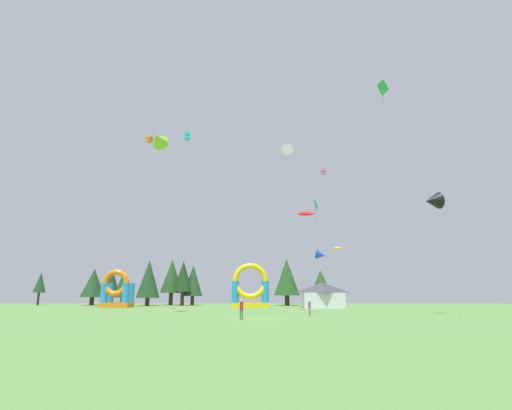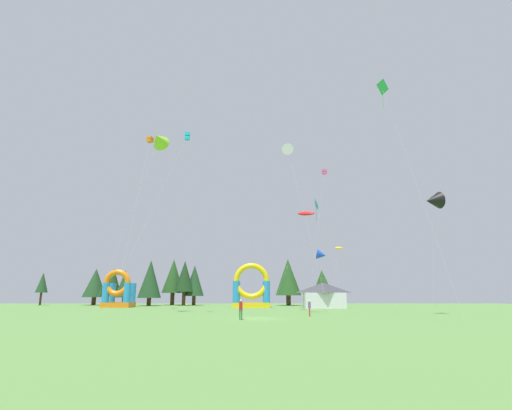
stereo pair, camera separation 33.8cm
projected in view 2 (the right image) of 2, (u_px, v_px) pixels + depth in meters
The scene contains 28 objects.
ground_plane at pixel (256, 319), 37.16m from camera, with size 120.00×120.00×0.00m, color #5B8C42.
kite_orange_box at pixel (150, 140), 59.19m from camera, with size 2.59×4.92×25.59m.
kite_red_parafoil at pixel (306, 213), 49.65m from camera, with size 5.70×4.36×12.85m.
kite_pink_box at pixel (324, 172), 70.53m from camera, with size 4.36×2.08×24.29m.
kite_blue_delta at pixel (321, 255), 64.87m from camera, with size 2.17×2.73×9.63m.
kite_teal_diamond at pixel (315, 206), 53.57m from camera, with size 5.55×2.69×14.82m.
kite_yellow_parafoil at pixel (339, 248), 68.37m from camera, with size 3.49×3.30×10.53m.
kite_lime_delta at pixel (159, 140), 49.55m from camera, with size 8.14×2.58×22.69m.
kite_black_delta at pixel (433, 201), 45.39m from camera, with size 2.32×3.25×13.99m.
kite_green_diamond at pixel (382, 89), 40.06m from camera, with size 5.78×2.05×23.61m.
kite_cyan_box at pixel (187, 137), 48.70m from camera, with size 8.88×0.76×22.03m.
kite_white_delta at pixel (288, 150), 55.03m from camera, with size 5.64×2.08×23.12m.
person_left_edge at pixel (241, 308), 35.44m from camera, with size 0.35×0.35×1.81m.
person_midfield at pixel (309, 306), 40.98m from camera, with size 0.33×0.33×1.69m.
inflatable_orange_dome at pixel (118, 293), 68.07m from camera, with size 4.87×4.29×6.48m.
inflatable_red_slide at pixel (251, 291), 67.41m from camera, with size 6.36×4.13×7.52m.
festival_tent at pixel (324, 295), 64.46m from camera, with size 6.60×4.11×4.14m.
tree_row_0 at pixel (42, 283), 81.04m from camera, with size 2.38×2.38×6.67m.
tree_row_1 at pixel (95, 283), 82.23m from camera, with size 4.87×4.87×7.53m.
tree_row_2 at pixel (113, 283), 79.13m from camera, with size 3.80×3.80×7.35m.
tree_row_3 at pixel (125, 284), 78.91m from camera, with size 3.41×3.41×6.98m.
tree_row_4 at pixel (150, 279), 77.74m from camera, with size 4.58×4.58×8.92m.
tree_row_5 at pixel (173, 276), 83.17m from camera, with size 4.66×4.66×9.55m.
tree_row_6 at pixel (185, 277), 80.22m from camera, with size 3.94×3.94×8.97m.
tree_row_7 at pixel (194, 281), 81.26m from camera, with size 4.08×4.08×8.15m.
tree_row_8 at pixel (288, 277), 80.02m from camera, with size 5.23×5.23×9.37m.
tree_row_9 at pixel (325, 286), 77.50m from camera, with size 3.41×3.41×5.97m.
tree_row_10 at pixel (322, 281), 81.33m from camera, with size 3.68×3.68×7.22m.
Camera 2 is at (-0.34, -38.64, 2.31)m, focal length 27.34 mm.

